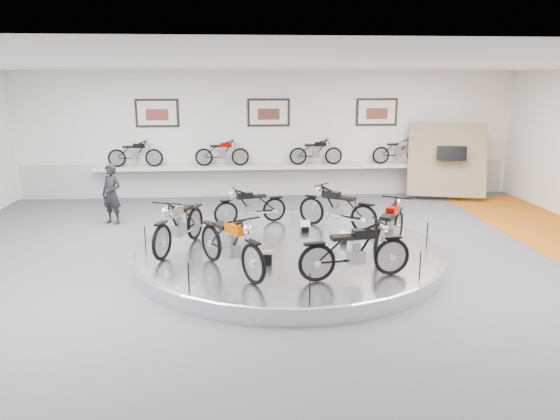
{
  "coord_description": "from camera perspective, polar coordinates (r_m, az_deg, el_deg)",
  "views": [
    {
      "loc": [
        -1.03,
        -10.58,
        3.73
      ],
      "look_at": [
        -0.14,
        0.6,
        1.04
      ],
      "focal_mm": 35.0,
      "sensor_mm": 36.0,
      "label": 1
    }
  ],
  "objects": [
    {
      "name": "ceiling",
      "position": [
        10.64,
        1.06,
        14.96
      ],
      "size": [
        16.0,
        16.0,
        0.0
      ],
      "primitive_type": "plane",
      "rotation": [
        3.14,
        0.0,
        0.0
      ],
      "color": "white",
      "rests_on": "wall_back"
    },
    {
      "name": "bike_e",
      "position": [
        9.65,
        7.87,
        -4.19
      ],
      "size": [
        1.84,
        0.9,
        1.04
      ],
      "primitive_type": null,
      "rotation": [
        0.0,
        0.0,
        6.45
      ],
      "color": "black",
      "rests_on": "display_platform"
    },
    {
      "name": "dado_band",
      "position": [
        17.88,
        -1.17,
        3.26
      ],
      "size": [
        15.68,
        0.04,
        1.1
      ],
      "primitive_type": "cube",
      "color": "#BCBCBA",
      "rests_on": "floor"
    },
    {
      "name": "bike_a",
      "position": [
        12.79,
        5.99,
        0.26
      ],
      "size": [
        1.75,
        1.59,
        1.03
      ],
      "primitive_type": null,
      "rotation": [
        0.0,
        0.0,
        2.45
      ],
      "color": "black",
      "rests_on": "display_platform"
    },
    {
      "name": "wall_front",
      "position": [
        4.11,
        10.68,
        -11.62
      ],
      "size": [
        16.0,
        0.0,
        16.0
      ],
      "primitive_type": "plane",
      "rotation": [
        -1.57,
        0.0,
        0.0
      ],
      "color": "white",
      "rests_on": "floor"
    },
    {
      "name": "shelf",
      "position": [
        17.53,
        -1.12,
        4.54
      ],
      "size": [
        11.0,
        0.55,
        0.1
      ],
      "primitive_type": "cube",
      "color": "silver",
      "rests_on": "wall_back"
    },
    {
      "name": "poster_right",
      "position": [
        18.15,
        10.08,
        10.05
      ],
      "size": [
        1.35,
        0.06,
        0.88
      ],
      "primitive_type": "cube",
      "color": "#EEE6CE",
      "rests_on": "wall_back"
    },
    {
      "name": "shelf_bike_b",
      "position": [
        17.45,
        -6.08,
        5.8
      ],
      "size": [
        1.22,
        0.43,
        0.73
      ],
      "primitive_type": null,
      "color": "#8F0200",
      "rests_on": "shelf"
    },
    {
      "name": "poster_center",
      "position": [
        17.61,
        -1.2,
        10.15
      ],
      "size": [
        1.35,
        0.06,
        0.88
      ],
      "primitive_type": "cube",
      "color": "#EEE6CE",
      "rests_on": "wall_back"
    },
    {
      "name": "platform_rim",
      "position": [
        11.47,
        0.83,
        -4.06
      ],
      "size": [
        6.4,
        6.4,
        0.1
      ],
      "primitive_type": "torus",
      "color": "#B2B2BA",
      "rests_on": "display_platform"
    },
    {
      "name": "floor",
      "position": [
        11.27,
        0.97,
        -5.82
      ],
      "size": [
        16.0,
        16.0,
        0.0
      ],
      "primitive_type": "plane",
      "color": "#575759",
      "rests_on": "ground"
    },
    {
      "name": "bike_c",
      "position": [
        11.38,
        -10.51,
        -1.4
      ],
      "size": [
        1.28,
        1.97,
        1.09
      ],
      "primitive_type": null,
      "rotation": [
        0.0,
        0.0,
        4.34
      ],
      "color": "#9D9DA2",
      "rests_on": "display_platform"
    },
    {
      "name": "wall_back",
      "position": [
        17.7,
        -1.19,
        7.89
      ],
      "size": [
        16.0,
        0.0,
        16.0
      ],
      "primitive_type": "plane",
      "rotation": [
        1.57,
        0.0,
        0.0
      ],
      "color": "white",
      "rests_on": "floor"
    },
    {
      "name": "shelf_bike_a",
      "position": [
        17.72,
        -14.87,
        5.55
      ],
      "size": [
        1.22,
        0.43,
        0.73
      ],
      "primitive_type": null,
      "color": "black",
      "rests_on": "shelf"
    },
    {
      "name": "display_platform",
      "position": [
        11.5,
        0.83,
        -4.63
      ],
      "size": [
        6.4,
        6.4,
        0.3
      ],
      "primitive_type": "cylinder",
      "color": "silver",
      "rests_on": "floor"
    },
    {
      "name": "shelf_bike_c",
      "position": [
        17.62,
        3.77,
        5.93
      ],
      "size": [
        1.22,
        0.43,
        0.73
      ],
      "primitive_type": null,
      "color": "black",
      "rests_on": "shelf"
    },
    {
      "name": "poster_left",
      "position": [
        17.75,
        -12.72,
        9.85
      ],
      "size": [
        1.35,
        0.06,
        0.88
      ],
      "primitive_type": "cube",
      "color": "#EEE6CE",
      "rests_on": "wall_back"
    },
    {
      "name": "bike_b",
      "position": [
        13.21,
        -3.11,
        0.47
      ],
      "size": [
        1.63,
        0.94,
        0.91
      ],
      "primitive_type": null,
      "rotation": [
        0.0,
        0.0,
        3.42
      ],
      "color": "black",
      "rests_on": "display_platform"
    },
    {
      "name": "bike_d",
      "position": [
        9.91,
        -5.17,
        -3.44
      ],
      "size": [
        1.53,
        1.95,
        1.1
      ],
      "primitive_type": null,
      "rotation": [
        0.0,
        0.0,
        5.25
      ],
      "color": "#B64800",
      "rests_on": "display_platform"
    },
    {
      "name": "shelf_bike_d",
      "position": [
        18.21,
        12.26,
        5.89
      ],
      "size": [
        1.22,
        0.43,
        0.73
      ],
      "primitive_type": null,
      "color": "#9D9DA2",
      "rests_on": "shelf"
    },
    {
      "name": "display_panel",
      "position": [
        18.13,
        17.03,
        5.05
      ],
      "size": [
        2.56,
        1.52,
        2.3
      ],
      "primitive_type": "cube",
      "rotation": [
        -0.35,
        0.0,
        -0.26
      ],
      "color": "#997E5F",
      "rests_on": "floor"
    },
    {
      "name": "visitor",
      "position": [
        14.99,
        -17.18,
        1.6
      ],
      "size": [
        0.69,
        0.61,
        1.59
      ],
      "primitive_type": "imported",
      "rotation": [
        0.0,
        0.0,
        -0.49
      ],
      "color": "black",
      "rests_on": "floor"
    },
    {
      "name": "bike_f",
      "position": [
        11.23,
        11.4,
        -1.7
      ],
      "size": [
        1.46,
        1.9,
        1.07
      ],
      "primitive_type": null,
      "rotation": [
        0.0,
        0.0,
        7.33
      ],
      "color": "#8F0200",
      "rests_on": "display_platform"
    }
  ]
}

